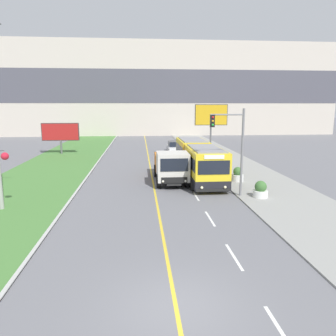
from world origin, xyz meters
TOP-DOWN VIEW (x-y plane):
  - ground_plane at (0.00, 0.00)m, footprint 300.00×300.00m
  - lane_marking_centre at (0.32, 1.45)m, footprint 2.88×140.00m
  - apartment_block_background at (0.00, 61.38)m, footprint 80.00×8.04m
  - city_bus at (3.96, 18.35)m, footprint 2.65×12.11m
  - dump_truck at (1.43, 16.08)m, footprint 2.47×6.90m
  - car_distant at (3.58, 33.69)m, footprint 1.80×4.30m
  - traffic_light_mast at (5.09, 11.97)m, footprint 2.28×0.32m
  - billboard_large at (8.84, 35.77)m, footprint 4.52×0.24m
  - billboard_small at (-10.96, 33.35)m, footprint 4.63×0.24m
  - planter_round_near at (6.92, 11.42)m, footprint 0.98×0.98m
  - planter_round_second at (6.82, 16.19)m, footprint 0.93×0.93m
  - planter_round_third at (6.85, 20.96)m, footprint 1.02×1.02m
  - planter_round_far at (6.83, 25.73)m, footprint 1.00×1.00m

SIDE VIEW (x-z plane):
  - ground_plane at x=0.00m, z-range 0.00..0.00m
  - lane_marking_centre at x=0.32m, z-range 0.00..0.01m
  - planter_round_near at x=6.92m, z-range 0.01..1.13m
  - planter_round_second at x=6.82m, z-range 0.01..1.17m
  - planter_round_third at x=6.85m, z-range 0.01..1.18m
  - planter_round_far at x=6.83m, z-range 0.01..1.19m
  - car_distant at x=3.58m, z-range -0.04..1.41m
  - dump_truck at x=1.43m, z-range 0.00..2.62m
  - city_bus at x=3.96m, z-range 0.02..2.97m
  - billboard_small at x=-10.96m, z-range 0.77..4.69m
  - traffic_light_mast at x=5.09m, z-range 0.81..6.72m
  - billboard_large at x=8.84m, z-range 1.49..7.73m
  - apartment_block_background at x=0.00m, z-range 0.00..18.68m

